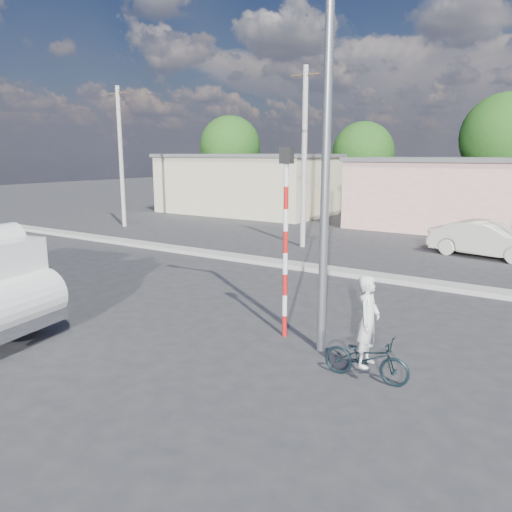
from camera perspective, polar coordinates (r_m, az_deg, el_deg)
The scene contains 10 objects.
ground_plane at distance 12.72m, azimuth -12.96°, elevation -8.05°, with size 120.00×120.00×0.00m, color #2C2B2E.
median at distance 18.86m, azimuth 4.90°, elevation -1.13°, with size 40.00×0.80×0.16m, color #99968E.
bicycle at distance 9.82m, azimuth 12.48°, elevation -11.30°, with size 0.58×1.66×0.87m, color black.
cyclist at distance 9.66m, azimuth 12.59°, elevation -8.96°, with size 0.63×0.41×1.73m, color silver.
car_cream at distance 22.75m, azimuth 24.89°, elevation 1.73°, with size 1.58×4.54×1.50m, color beige.
traffic_pole at distance 11.28m, azimuth 3.41°, elevation 3.33°, with size 0.28×0.18×4.36m.
streetlight at distance 10.48m, azimuth 7.31°, elevation 15.61°, with size 2.34×0.22×9.00m.
building_row at distance 31.19m, azimuth 19.40°, elevation 7.09°, with size 37.80×7.30×4.44m.
tree_row at distance 38.41m, azimuth 17.26°, elevation 11.96°, with size 34.13×7.32×8.10m.
utility_poles at distance 20.91m, azimuth 18.53°, elevation 10.59°, with size 35.40×0.24×8.00m.
Camera 1 is at (8.82, -8.15, 4.20)m, focal length 35.00 mm.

